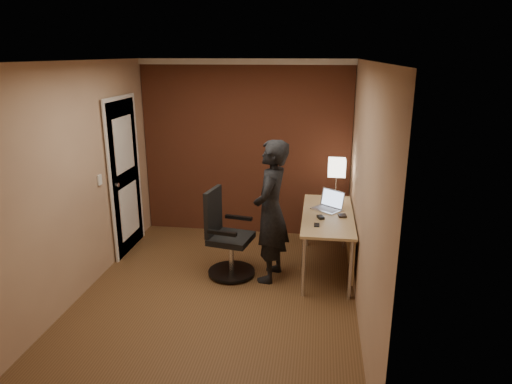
% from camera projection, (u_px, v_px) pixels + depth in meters
% --- Properties ---
extents(room, '(4.00, 4.00, 4.00)m').
position_uv_depth(room, '(221.00, 146.00, 6.13)').
color(room, brown).
rests_on(room, ground).
extents(desk, '(0.60, 1.50, 0.73)m').
position_uv_depth(desk, '(334.00, 224.00, 5.47)').
color(desk, tan).
rests_on(desk, ground).
extents(desk_lamp, '(0.22, 0.22, 0.54)m').
position_uv_depth(desk_lamp, '(337.00, 168.00, 5.90)').
color(desk_lamp, silver).
rests_on(desk_lamp, desk).
extents(laptop, '(0.42, 0.41, 0.23)m').
position_uv_depth(laptop, '(329.00, 204.00, 5.60)').
color(laptop, silver).
rests_on(laptop, desk).
extents(mouse, '(0.10, 0.12, 0.03)m').
position_uv_depth(mouse, '(321.00, 217.00, 5.29)').
color(mouse, black).
rests_on(mouse, desk).
extents(phone, '(0.06, 0.12, 0.01)m').
position_uv_depth(phone, '(317.00, 225.00, 5.08)').
color(phone, black).
rests_on(phone, desk).
extents(wallet, '(0.10, 0.12, 0.02)m').
position_uv_depth(wallet, '(342.00, 216.00, 5.35)').
color(wallet, black).
rests_on(wallet, desk).
extents(office_chair, '(0.56, 0.63, 1.04)m').
position_uv_depth(office_chair, '(226.00, 239.00, 5.41)').
color(office_chair, black).
rests_on(office_chair, ground).
extents(person, '(0.50, 0.67, 1.67)m').
position_uv_depth(person, '(271.00, 212.00, 5.21)').
color(person, black).
rests_on(person, ground).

